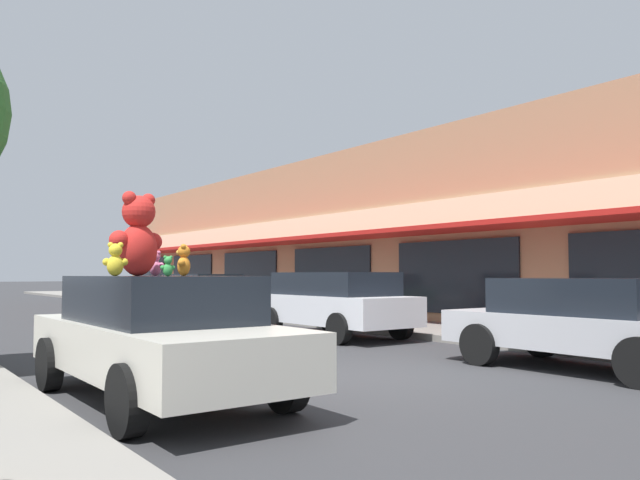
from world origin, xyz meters
name	(u,v)px	position (x,y,z in m)	size (l,w,h in m)	color
ground_plane	(357,375)	(0.00, 0.00, 0.00)	(260.00, 260.00, 0.00)	#333335
sidewalk_far	(574,344)	(5.66, 0.00, 0.07)	(2.86, 90.00, 0.15)	gray
storefront_row	(468,241)	(14.21, 9.91, 2.84)	(16.01, 38.82, 5.68)	tan
plush_art_car	(158,334)	(-3.09, -0.06, 0.78)	(1.94, 4.56, 1.45)	beige
teddy_bear_giant	(138,236)	(-3.23, 0.26, 1.94)	(0.77, 0.54, 1.02)	red
teddy_bear_orange	(184,261)	(-2.86, -0.26, 1.63)	(0.23, 0.27, 0.38)	orange
teddy_bear_green	(168,266)	(-3.33, -0.90, 1.56)	(0.16, 0.10, 0.22)	green
teddy_bear_teal	(136,266)	(-3.09, 0.69, 1.57)	(0.19, 0.14, 0.25)	teal
teddy_bear_yellow	(115,260)	(-3.67, -0.25, 1.63)	(0.28, 0.21, 0.37)	yellow
teddy_bear_pink	(155,264)	(-2.85, 0.64, 1.61)	(0.20, 0.23, 0.32)	pink
parked_car_far_left	(582,321)	(3.05, -1.74, 0.76)	(1.90, 4.20, 1.41)	#B7B7BC
parked_car_far_center	(334,301)	(3.05, 4.51, 0.84)	(1.97, 4.24, 1.52)	silver
parked_car_far_right	(201,295)	(3.05, 11.58, 0.81)	(1.96, 4.06, 1.48)	#336B3D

